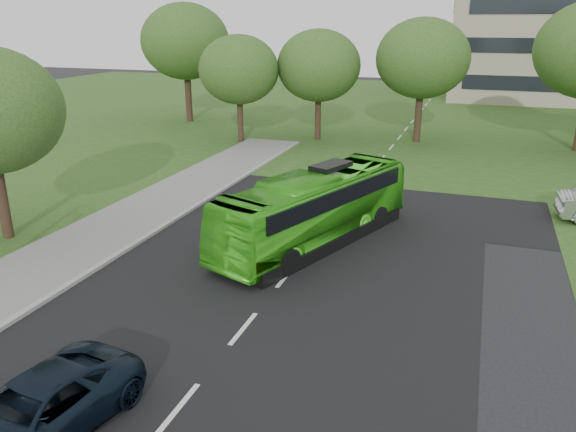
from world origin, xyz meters
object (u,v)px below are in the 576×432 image
object	(u,v)px
tree_park_f	(185,42)
suv	(34,412)
tree_park_b	(319,66)
tree_park_a	(239,70)
tree_park_c	(423,58)
bus	(315,208)

from	to	relation	value
tree_park_f	suv	world-z (taller)	tree_park_f
tree_park_b	suv	size ratio (longest dim) A/B	1.63
tree_park_a	suv	distance (m)	33.88
tree_park_c	tree_park_f	xyz separation A→B (m)	(-21.48, 2.39, 0.90)
tree_park_a	tree_park_f	distance (m)	10.95
bus	suv	xyz separation A→B (m)	(-2.49, -13.76, -0.80)
tree_park_b	tree_park_f	bearing A→B (deg)	163.74
tree_park_b	tree_park_c	size ratio (longest dim) A/B	0.91
tree_park_f	suv	bearing A→B (deg)	-65.97
tree_park_a	suv	bearing A→B (deg)	-74.18
tree_park_a	tree_park_f	xyz separation A→B (m)	(-8.32, 6.91, 1.73)
tree_park_a	suv	xyz separation A→B (m)	(9.15, -32.27, -4.79)
tree_park_b	suv	xyz separation A→B (m)	(3.67, -35.15, -5.02)
tree_park_a	tree_park_b	world-z (taller)	tree_park_b
tree_park_a	tree_park_f	bearing A→B (deg)	140.30
tree_park_a	tree_park_b	bearing A→B (deg)	27.73
tree_park_b	bus	bearing A→B (deg)	-73.94
bus	tree_park_b	bearing A→B (deg)	126.43
tree_park_f	bus	bearing A→B (deg)	-51.86
tree_park_a	tree_park_b	distance (m)	6.20
tree_park_b	bus	distance (m)	22.66
tree_park_c	suv	xyz separation A→B (m)	(-4.01, -36.78, -5.62)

